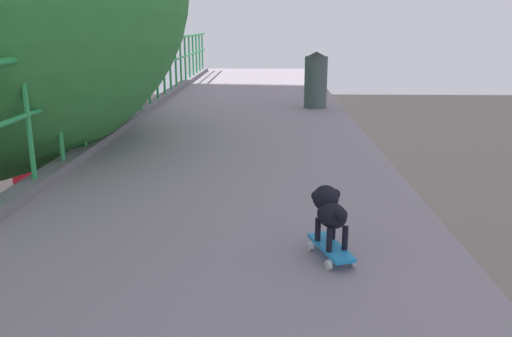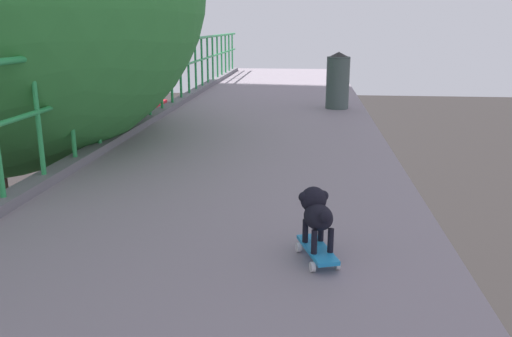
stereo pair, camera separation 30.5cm
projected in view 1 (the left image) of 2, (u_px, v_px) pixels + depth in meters
name	position (u px, v px, depth m)	size (l,w,h in m)	color
car_yellow_cab_seventh	(98.00, 244.00, 17.68)	(1.83, 4.20, 1.51)	yellow
city_bus	(83.00, 142.00, 27.36)	(2.75, 10.38, 3.30)	red
toy_skateboard	(331.00, 248.00, 3.21)	(0.27, 0.46, 0.08)	#218ED2
small_dog	(329.00, 209.00, 3.20)	(0.24, 0.36, 0.35)	black
litter_bin	(316.00, 79.00, 8.95)	(0.39, 0.39, 0.94)	#475653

